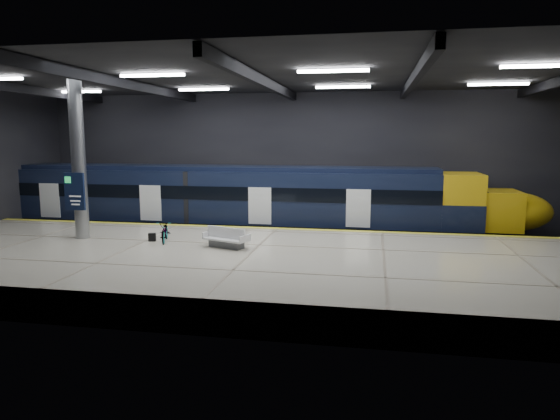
# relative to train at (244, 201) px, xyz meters

# --- Properties ---
(ground) EXTENTS (30.00, 30.00, 0.00)m
(ground) POSITION_rel_train_xyz_m (2.35, -5.50, -2.06)
(ground) COLOR black
(ground) RESTS_ON ground
(room_shell) EXTENTS (30.10, 16.10, 8.05)m
(room_shell) POSITION_rel_train_xyz_m (2.35, -5.49, 3.66)
(room_shell) COLOR black
(room_shell) RESTS_ON ground
(platform) EXTENTS (30.00, 11.00, 1.10)m
(platform) POSITION_rel_train_xyz_m (2.35, -8.00, -1.51)
(platform) COLOR beige
(platform) RESTS_ON ground
(safety_strip) EXTENTS (30.00, 0.40, 0.01)m
(safety_strip) POSITION_rel_train_xyz_m (2.35, -2.75, -0.95)
(safety_strip) COLOR gold
(safety_strip) RESTS_ON platform
(rails) EXTENTS (30.00, 1.52, 0.16)m
(rails) POSITION_rel_train_xyz_m (2.35, 0.00, -1.98)
(rails) COLOR gray
(rails) RESTS_ON ground
(train) EXTENTS (29.40, 2.84, 3.79)m
(train) POSITION_rel_train_xyz_m (0.00, 0.00, 0.00)
(train) COLOR black
(train) RESTS_ON ground
(bench) EXTENTS (2.03, 1.36, 0.83)m
(bench) POSITION_rel_train_xyz_m (1.15, -7.23, -0.67)
(bench) COLOR #595B60
(bench) RESTS_ON platform
(bicycle) EXTENTS (1.08, 1.82, 0.90)m
(bicycle) POSITION_rel_train_xyz_m (-1.72, -6.63, -0.51)
(bicycle) COLOR #99999E
(bicycle) RESTS_ON platform
(pannier_bag) EXTENTS (0.33, 0.24, 0.35)m
(pannier_bag) POSITION_rel_train_xyz_m (-2.32, -6.63, -0.78)
(pannier_bag) COLOR black
(pannier_bag) RESTS_ON platform
(info_column) EXTENTS (0.90, 0.78, 6.90)m
(info_column) POSITION_rel_train_xyz_m (-5.65, -6.52, 2.40)
(info_column) COLOR #9EA0A5
(info_column) RESTS_ON platform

